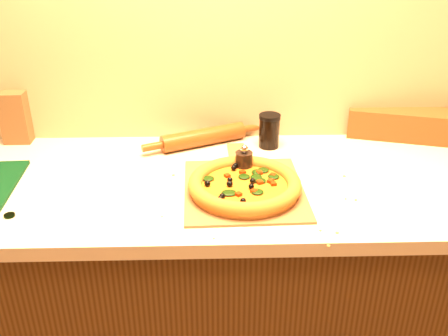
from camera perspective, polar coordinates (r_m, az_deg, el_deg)
cabinet at (r=1.76m, az=0.55°, el=-14.84°), size 2.80×0.65×0.86m
countertop at (r=1.50m, az=0.62°, el=-1.87°), size 2.84×0.68×0.04m
pizza_peel at (r=1.44m, az=2.24°, el=-2.15°), size 0.35×0.51×0.01m
pizza at (r=1.40m, az=2.37°, el=-1.97°), size 0.32×0.32×0.05m
bottle_cap at (r=1.42m, az=-23.32°, el=-5.00°), size 0.04×0.04×0.01m
pepper_grinder at (r=1.50m, az=2.29°, el=0.61°), size 0.05×0.05×0.10m
rolling_pin at (r=1.70m, az=-2.38°, el=3.55°), size 0.40×0.20×0.06m
bread_bag at (r=1.87m, az=19.73°, el=4.82°), size 0.39×0.22×0.10m
paper_bag at (r=1.85m, az=-22.71°, el=5.39°), size 0.09×0.07×0.18m
dark_jar at (r=1.69m, az=5.19°, el=4.26°), size 0.07×0.07×0.12m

